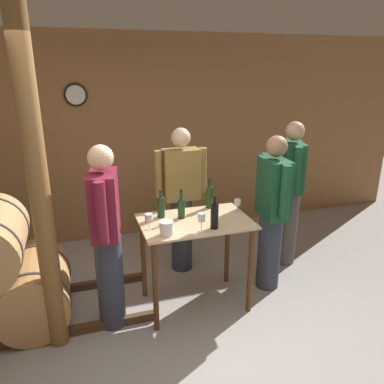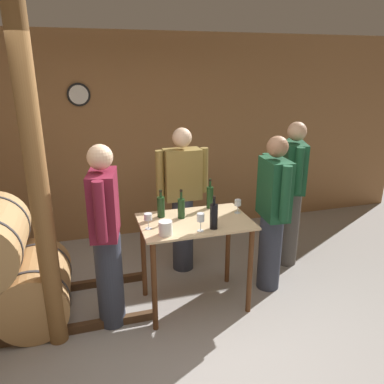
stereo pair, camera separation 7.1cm
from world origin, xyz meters
TOP-DOWN VIEW (x-y plane):
  - ground_plane at (0.00, 0.00)m, footprint 14.00×14.00m
  - back_wall at (-0.00, 2.57)m, footprint 8.40×0.08m
  - tasting_table at (0.21, 0.69)m, footprint 1.04×0.68m
  - wooden_post at (-1.09, 0.52)m, footprint 0.16×0.16m
  - wine_bottle_far_left at (-0.07, 0.87)m, footprint 0.07×0.07m
  - wine_bottle_left at (0.11, 0.79)m, footprint 0.07×0.07m
  - wine_bottle_center at (0.32, 0.47)m, footprint 0.07×0.07m
  - wine_bottle_right at (0.46, 0.97)m, footprint 0.07×0.07m
  - wine_glass_near_left at (-0.24, 0.63)m, footprint 0.07×0.07m
  - wine_glass_near_center at (0.19, 0.45)m, footprint 0.07×0.07m
  - wine_glass_near_right at (0.67, 0.76)m, footprint 0.06×0.06m
  - ice_bucket at (-0.12, 0.47)m, footprint 0.12×0.12m
  - person_host at (1.52, 1.17)m, footprint 0.34×0.56m
  - person_visitor_with_scarf at (-0.61, 0.62)m, footprint 0.29×0.58m
  - person_visitor_bearded at (1.06, 0.75)m, footprint 0.25×0.59m
  - person_visitor_near_door at (0.29, 1.41)m, footprint 0.59×0.24m

SIDE VIEW (x-z plane):
  - ground_plane at x=0.00m, z-range 0.00..0.00m
  - tasting_table at x=0.21m, z-range 0.27..1.17m
  - person_visitor_bearded at x=1.06m, z-range 0.05..1.69m
  - person_visitor_near_door at x=0.29m, z-range 0.05..1.71m
  - person_visitor_with_scarf at x=-0.61m, z-range 0.05..1.74m
  - person_host at x=1.52m, z-range 0.05..1.76m
  - ice_bucket at x=-0.12m, z-range 0.90..1.03m
  - wine_glass_near_right at x=0.67m, z-range 0.94..1.07m
  - wine_bottle_left at x=0.11m, z-range 0.87..1.15m
  - wine_bottle_far_left at x=-0.07m, z-range 0.87..1.15m
  - wine_glass_near_left at x=-0.24m, z-range 0.94..1.09m
  - wine_bottle_right at x=0.46m, z-range 0.87..1.18m
  - wine_bottle_center at x=0.32m, z-range 0.87..1.18m
  - wine_glass_near_center at x=0.19m, z-range 0.94..1.11m
  - wooden_post at x=-1.09m, z-range 0.00..2.70m
  - back_wall at x=0.00m, z-range 0.00..2.70m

